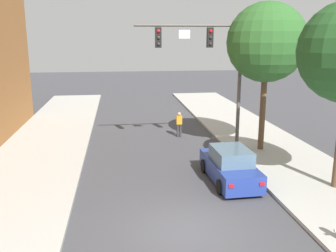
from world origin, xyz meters
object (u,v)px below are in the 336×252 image
Objects in this scene: car_lead_blue at (230,166)px; street_tree_second at (267,43)px; traffic_signal_mast at (211,57)px; pedestrian_crossing_road at (179,123)px.

car_lead_blue is 0.53× the size of street_tree_second.
traffic_signal_mast is at bearing 168.78° from street_tree_second.
traffic_signal_mast is 0.93× the size of street_tree_second.
street_tree_second is at bearing -11.22° from traffic_signal_mast.
car_lead_blue is 7.47m from street_tree_second.
street_tree_second is (2.86, -0.57, 0.75)m from traffic_signal_mast.
car_lead_blue is at bearing -82.96° from pedestrian_crossing_road.
car_lead_blue is 2.61× the size of pedestrian_crossing_road.
pedestrian_crossing_road is (-0.98, 7.95, 0.19)m from car_lead_blue.
car_lead_blue is (-0.24, -4.78, -4.59)m from traffic_signal_mast.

